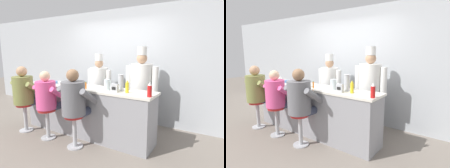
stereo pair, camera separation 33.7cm
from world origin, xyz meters
TOP-DOWN VIEW (x-y plane):
  - ground_plane at (0.00, 0.00)m, footprint 20.00×20.00m
  - wall_back at (0.00, 1.51)m, footprint 10.00×0.06m
  - diner_counter at (0.00, 0.28)m, footprint 2.91×0.57m
  - ketchup_bottle_red at (1.40, 0.14)m, footprint 0.07×0.07m
  - mustard_bottle_yellow at (0.97, 0.22)m, footprint 0.06×0.06m
  - hot_sauce_bottle_orange at (0.13, 0.15)m, footprint 0.03×0.03m
  - water_pitcher_clear at (0.55, 0.24)m, footprint 0.13×0.11m
  - breakfast_plate at (-0.10, 0.20)m, footprint 0.27×0.27m
  - cereal_bowl at (-0.84, 0.26)m, footprint 0.14×0.14m
  - coffee_mug_white at (-1.19, 0.36)m, footprint 0.12×0.08m
  - cup_stack_steel at (0.78, 0.35)m, footprint 0.11×0.11m
  - napkin_dispenser_chrome at (0.76, 0.16)m, footprint 0.12×0.07m
  - diner_seated_olive at (-1.21, -0.22)m, footprint 0.62×0.61m
  - diner_seated_pink at (-0.52, -0.22)m, footprint 0.57×0.56m
  - diner_seated_grey at (0.18, -0.22)m, footprint 0.63×0.62m
  - cook_in_whites_near at (-0.12, 0.96)m, footprint 0.64×0.41m
  - cook_in_whites_far at (0.92, 0.98)m, footprint 0.70×0.45m

SIDE VIEW (x-z plane):
  - ground_plane at x=0.00m, z-range 0.00..0.00m
  - diner_counter at x=0.00m, z-range 0.00..1.00m
  - diner_seated_pink at x=-0.52m, z-range 0.16..1.50m
  - diner_seated_olive at x=-1.21m, z-range 0.16..1.55m
  - diner_seated_grey at x=0.18m, z-range 0.16..1.56m
  - cook_in_whites_near at x=-0.12m, z-range 0.08..1.72m
  - cook_in_whites_far at x=0.92m, z-range 0.09..1.88m
  - breakfast_plate at x=-0.10m, z-range 0.99..1.04m
  - cereal_bowl at x=-0.84m, z-range 1.00..1.05m
  - coffee_mug_white at x=-1.19m, z-range 1.00..1.08m
  - hot_sauce_bottle_orange at x=0.13m, z-range 0.99..1.13m
  - napkin_dispenser_chrome at x=0.76m, z-range 1.00..1.14m
  - water_pitcher_clear at x=0.55m, z-range 1.00..1.20m
  - mustard_bottle_yellow at x=0.97m, z-range 0.99..1.21m
  - ketchup_bottle_red at x=1.40m, z-range 0.99..1.23m
  - cup_stack_steel at x=0.78m, z-range 1.00..1.29m
  - wall_back at x=0.00m, z-range 0.00..2.70m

